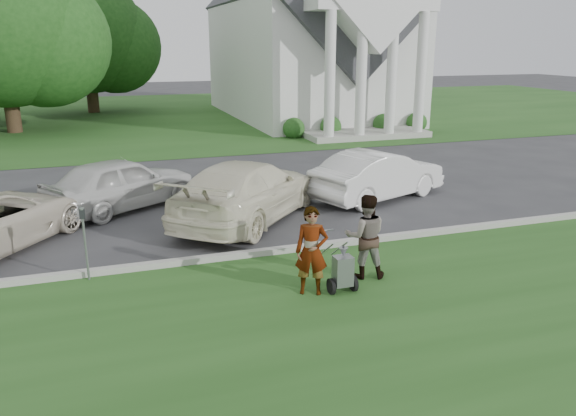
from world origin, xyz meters
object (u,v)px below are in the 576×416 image
car_d (379,175)px  tree_back (87,40)px  tree_left (1,32)px  person_left (312,252)px  car_c (247,191)px  parking_meter_near (84,235)px  car_b (121,183)px  church (309,19)px  striping_cart (343,272)px  person_right (365,237)px

car_d → tree_back: bearing=-3.7°
tree_back → tree_left: bearing=-116.6°
person_left → car_c: (0.02, 4.89, -0.04)m
tree_back → person_left: bearing=-83.0°
parking_meter_near → tree_left: bearing=100.1°
person_left → car_b: size_ratio=0.38×
tree_back → car_c: tree_back is taller
tree_back → person_left: tree_back is taller
tree_back → car_b: size_ratio=2.17×
church → car_b: 22.17m
striping_cart → church: bearing=70.7°
person_left → car_d: (4.33, 5.70, -0.10)m
person_left → parking_meter_near: size_ratio=1.12×
tree_left → car_d: 22.13m
church → car_d: size_ratio=5.35×
person_left → person_right: person_right is taller
car_c → car_d: size_ratio=1.23×
person_left → parking_meter_near: 4.48m
church → car_b: church is taller
person_left → church: bearing=92.6°
person_right → car_b: 7.97m
church → person_right: church is taller
tree_left → car_b: size_ratio=2.40×
person_left → car_c: person_left is taller
car_b → car_d: bearing=-132.9°
person_left → car_d: size_ratio=0.38×
person_right → car_c: 4.67m
car_c → tree_back: bearing=-40.2°
church → car_d: (-4.81, -19.06, -5.20)m
tree_left → striping_cart: bearing=-70.4°
person_right → car_b: (-4.42, 6.63, -0.11)m
car_d → person_right: bearing=128.9°
church → striping_cart: bearing=-109.0°
tree_left → parking_meter_near: (3.85, -21.64, -4.15)m
tree_back → car_c: size_ratio=1.74×
person_left → car_d: 7.16m
tree_left → car_b: (4.75, -16.60, -4.36)m
striping_cart → car_c: (-0.56, 5.02, 0.38)m
person_right → person_left: bearing=33.8°
tree_left → tree_back: tree_left is taller
tree_left → car_b: 17.81m
car_c → church: bearing=-73.1°
car_c → car_d: (4.31, 0.81, -0.06)m
tree_left → church: bearing=3.8°
tree_back → car_b: tree_back is taller
tree_left → tree_back: 8.95m
tree_back → parking_meter_near: size_ratio=6.34×
person_left → tree_back: bearing=119.8°
car_d → church: bearing=-35.4°
tree_back → striping_cart: 32.36m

